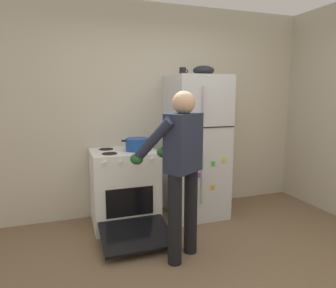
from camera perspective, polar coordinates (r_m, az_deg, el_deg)
name	(u,v)px	position (r m, az deg, el deg)	size (l,w,h in m)	color
kitchen_wall_back	(153,111)	(4.03, -2.76, 6.33)	(6.00, 0.10, 2.70)	beige
refrigerator	(196,147)	(3.89, 5.40, -0.53)	(0.68, 0.72, 1.80)	silver
stove_range	(125,188)	(3.70, -8.22, -8.33)	(0.76, 1.21, 0.91)	white
person_cook	(180,161)	(2.81, 2.27, -3.21)	(0.67, 0.72, 1.60)	black
red_pot	(137,144)	(3.57, -5.81, -0.03)	(0.38, 0.28, 0.14)	#19479E
coffee_mug	(183,71)	(3.81, 2.81, 13.57)	(0.11, 0.08, 0.10)	black
mixing_bowl	(203,71)	(3.87, 6.74, 13.64)	(0.27, 0.27, 0.12)	black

